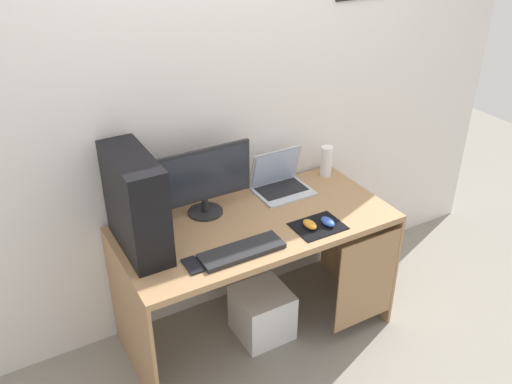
{
  "coord_description": "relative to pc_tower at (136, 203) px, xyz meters",
  "views": [
    {
      "loc": [
        -1.19,
        -2.11,
        2.31
      ],
      "look_at": [
        0.0,
        0.0,
        0.93
      ],
      "focal_mm": 38.51,
      "sensor_mm": 36.0,
      "label": 1
    }
  ],
  "objects": [
    {
      "name": "mousepad",
      "position": [
        0.86,
        -0.28,
        -0.24
      ],
      "size": [
        0.26,
        0.2,
        0.0
      ],
      "primitive_type": "cube",
      "color": "black",
      "rests_on": "desk"
    },
    {
      "name": "laptop",
      "position": [
        0.89,
        0.14,
        -0.2
      ],
      "size": [
        0.31,
        0.25,
        0.24
      ],
      "color": "#B7BCC6",
      "rests_on": "desk"
    },
    {
      "name": "monitor",
      "position": [
        0.41,
        0.12,
        -0.04
      ],
      "size": [
        0.52,
        0.19,
        0.38
      ],
      "color": "#232326",
      "rests_on": "desk"
    },
    {
      "name": "subwoofer",
      "position": [
        0.62,
        -0.12,
        -0.85
      ],
      "size": [
        0.3,
        0.3,
        0.3
      ],
      "primitive_type": "cube",
      "color": "white",
      "rests_on": "ground_plane"
    },
    {
      "name": "wall_back",
      "position": [
        0.6,
        0.3,
        0.3
      ],
      "size": [
        4.0,
        0.05,
        2.6
      ],
      "color": "silver",
      "rests_on": "ground_plane"
    },
    {
      "name": "pc_tower",
      "position": [
        0.0,
        0.0,
        0.0
      ],
      "size": [
        0.18,
        0.48,
        0.49
      ],
      "primitive_type": "cube",
      "color": "black",
      "rests_on": "desk"
    },
    {
      "name": "ground_plane",
      "position": [
        0.6,
        -0.09,
        -1.0
      ],
      "size": [
        8.0,
        8.0,
        0.0
      ],
      "primitive_type": "plane",
      "color": "gray"
    },
    {
      "name": "mouse_left",
      "position": [
        0.81,
        -0.27,
        -0.22
      ],
      "size": [
        0.06,
        0.1,
        0.03
      ],
      "primitive_type": "ellipsoid",
      "color": "orange",
      "rests_on": "mousepad"
    },
    {
      "name": "keyboard",
      "position": [
        0.4,
        -0.29,
        -0.23
      ],
      "size": [
        0.42,
        0.14,
        0.02
      ],
      "primitive_type": "cube",
      "color": "#232326",
      "rests_on": "desk"
    },
    {
      "name": "speaker",
      "position": [
        1.23,
        0.17,
        -0.15
      ],
      "size": [
        0.07,
        0.07,
        0.19
      ],
      "primitive_type": "cylinder",
      "color": "white",
      "rests_on": "desk"
    },
    {
      "name": "desk",
      "position": [
        0.62,
        -0.1,
        -0.4
      ],
      "size": [
        1.46,
        0.69,
        0.75
      ],
      "color": "#A37A51",
      "rests_on": "ground_plane"
    },
    {
      "name": "cell_phone",
      "position": [
        0.16,
        -0.27,
        -0.24
      ],
      "size": [
        0.07,
        0.13,
        0.01
      ],
      "primitive_type": "cube",
      "color": "black",
      "rests_on": "desk"
    },
    {
      "name": "mouse_right",
      "position": [
        0.91,
        -0.3,
        -0.22
      ],
      "size": [
        0.06,
        0.1,
        0.03
      ],
      "primitive_type": "ellipsoid",
      "color": "#2D51B2",
      "rests_on": "mousepad"
    }
  ]
}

